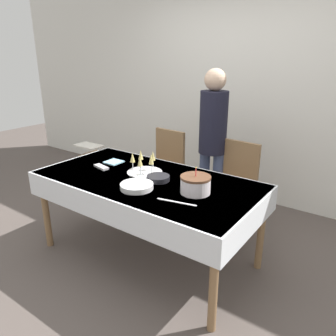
{
  "coord_description": "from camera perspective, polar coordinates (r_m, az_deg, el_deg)",
  "views": [
    {
      "loc": [
        1.65,
        -1.98,
        1.76
      ],
      "look_at": [
        0.19,
        0.05,
        0.88
      ],
      "focal_mm": 35.0,
      "sensor_mm": 36.0,
      "label": 1
    }
  ],
  "objects": [
    {
      "name": "fork_pile",
      "position": [
        3.07,
        -11.55,
        0.18
      ],
      "size": [
        0.18,
        0.1,
        0.02
      ],
      "color": "silver",
      "rests_on": "dining_table"
    },
    {
      "name": "dining_chair_far_right",
      "position": [
        3.29,
        11.25,
        -3.08
      ],
      "size": [
        0.46,
        0.46,
        0.95
      ],
      "color": "olive",
      "rests_on": "ground_plane"
    },
    {
      "name": "dining_chair_far_left",
      "position": [
        3.69,
        -0.74,
        -0.19
      ],
      "size": [
        0.45,
        0.45,
        0.95
      ],
      "color": "olive",
      "rests_on": "ground_plane"
    },
    {
      "name": "champagne_tray",
      "position": [
        2.88,
        -4.21,
        0.71
      ],
      "size": [
        0.31,
        0.31,
        0.18
      ],
      "color": "silver",
      "rests_on": "dining_table"
    },
    {
      "name": "person_standing",
      "position": [
        3.37,
        7.81,
        5.81
      ],
      "size": [
        0.28,
        0.28,
        1.62
      ],
      "color": "#3F4C72",
      "rests_on": "ground_plane"
    },
    {
      "name": "birthday_cake",
      "position": [
        2.47,
        4.81,
        -2.88
      ],
      "size": [
        0.23,
        0.23,
        0.21
      ],
      "color": "white",
      "rests_on": "dining_table"
    },
    {
      "name": "plate_stack_dessert",
      "position": [
        2.71,
        -1.71,
        -1.78
      ],
      "size": [
        0.19,
        0.19,
        0.04
      ],
      "color": "black",
      "rests_on": "dining_table"
    },
    {
      "name": "plate_stack_main",
      "position": [
        2.56,
        -5.47,
        -3.17
      ],
      "size": [
        0.26,
        0.26,
        0.04
      ],
      "color": "white",
      "rests_on": "dining_table"
    },
    {
      "name": "high_chair",
      "position": [
        4.18,
        -12.62,
        1.15
      ],
      "size": [
        0.33,
        0.35,
        0.71
      ],
      "color": "olive",
      "rests_on": "ground_plane"
    },
    {
      "name": "cake_knife",
      "position": [
        2.33,
        1.51,
        -5.96
      ],
      "size": [
        0.3,
        0.08,
        0.0
      ],
      "color": "silver",
      "rests_on": "dining_table"
    },
    {
      "name": "dining_table",
      "position": [
        2.81,
        -3.73,
        -3.76
      ],
      "size": [
        1.91,
        0.99,
        0.76
      ],
      "color": "white",
      "rests_on": "ground_plane"
    },
    {
      "name": "napkin_pile",
      "position": [
        3.2,
        -9.43,
        1.04
      ],
      "size": [
        0.15,
        0.15,
        0.01
      ],
      "color": "#8CC6E0",
      "rests_on": "dining_table"
    },
    {
      "name": "wall_back",
      "position": [
        4.13,
        12.28,
        13.3
      ],
      "size": [
        8.0,
        0.05,
        2.7
      ],
      "color": "silver",
      "rests_on": "ground_plane"
    },
    {
      "name": "ground_plane",
      "position": [
        3.12,
        -3.46,
        -14.92
      ],
      "size": [
        12.0,
        12.0,
        0.0
      ],
      "primitive_type": "plane",
      "color": "#564C47"
    }
  ]
}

